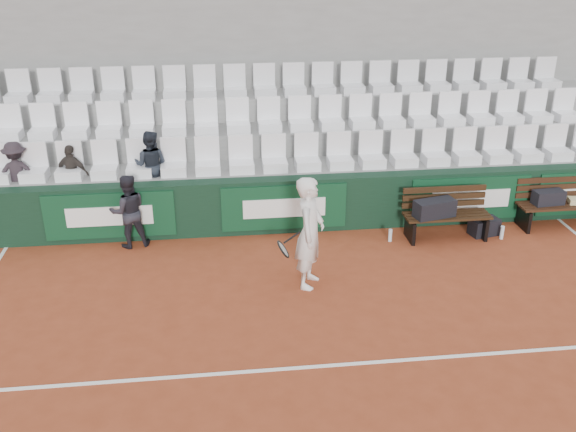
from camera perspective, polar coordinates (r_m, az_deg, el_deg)
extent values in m
plane|color=brown|center=(8.27, 4.13, -13.11)|extent=(80.00, 80.00, 0.00)
cube|color=white|center=(8.27, 4.13, -13.09)|extent=(18.00, 0.06, 0.01)
cube|color=black|center=(11.46, 0.55, 1.06)|extent=(18.00, 0.30, 1.00)
cube|color=#0C381E|center=(11.36, -15.55, 0.03)|extent=(2.20, 0.04, 0.82)
cube|color=#0C381E|center=(11.27, -0.35, 0.77)|extent=(2.20, 0.04, 0.82)
cube|color=#0C381E|center=(12.10, 15.88, 1.49)|extent=(2.20, 0.04, 0.82)
cube|color=gray|center=(12.03, 0.18, 2.23)|extent=(18.00, 0.95, 1.00)
cube|color=gray|center=(12.83, -0.33, 4.74)|extent=(18.00, 0.95, 1.45)
cube|color=gray|center=(13.65, -0.79, 6.95)|extent=(18.00, 0.95, 1.90)
cube|color=gray|center=(13.94, -1.09, 12.63)|extent=(18.00, 0.30, 4.40)
cube|color=white|center=(11.58, 0.29, 5.64)|extent=(11.90, 0.44, 0.63)
cube|color=white|center=(12.35, -0.25, 9.02)|extent=(11.90, 0.44, 0.63)
cube|color=silver|center=(13.16, -0.74, 11.99)|extent=(11.90, 0.44, 0.63)
cube|color=black|center=(11.59, 13.87, -0.89)|extent=(1.50, 0.56, 0.45)
cube|color=#361D10|center=(12.68, 22.86, 0.06)|extent=(1.50, 0.56, 0.45)
cube|color=black|center=(11.32, 12.90, 0.67)|extent=(0.75, 0.46, 0.30)
cube|color=black|center=(12.46, 22.14, 1.55)|extent=(0.57, 0.30, 0.25)
cube|color=black|center=(11.94, 17.04, -0.90)|extent=(0.55, 0.40, 0.30)
cylinder|color=silver|center=(11.32, 9.07, -1.70)|extent=(0.06, 0.06, 0.23)
cylinder|color=silver|center=(11.88, 18.49, -1.40)|extent=(0.07, 0.07, 0.24)
imported|color=white|center=(9.53, 1.95, -1.48)|extent=(0.62, 0.75, 1.75)
torus|color=black|center=(9.60, -0.43, -2.97)|extent=(0.19, 0.30, 0.26)
cylinder|color=black|center=(9.53, 0.35, -1.92)|extent=(0.26, 0.03, 0.20)
imported|color=black|center=(11.14, -14.01, 0.41)|extent=(0.72, 0.62, 1.29)
imported|color=black|center=(11.98, -23.27, 5.54)|extent=(0.78, 0.51, 1.13)
imported|color=#2F2A26|center=(11.76, -18.88, 5.65)|extent=(0.65, 0.42, 1.04)
imported|color=#1C222B|center=(11.51, -12.28, 6.58)|extent=(0.70, 0.60, 1.25)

